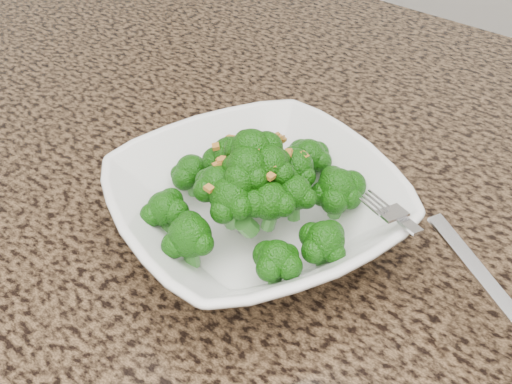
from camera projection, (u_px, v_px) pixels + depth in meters
The scene contains 5 objects.
granite_counter at pixel (372, 278), 0.58m from camera, with size 1.64×1.04×0.03m, color brown.
bowl at pixel (256, 208), 0.58m from camera, with size 0.25×0.25×0.06m, color white.
broccoli_pile at pixel (256, 151), 0.54m from camera, with size 0.22×0.22×0.07m, color #145409, non-canonical shape.
garlic_topping at pixel (256, 115), 0.52m from camera, with size 0.13×0.13×0.01m, color #B57A2C, non-canonical shape.
fork at pixel (414, 228), 0.50m from camera, with size 0.17×0.03×0.01m, color silver, non-canonical shape.
Camera 1 is at (0.17, -0.07, 1.31)m, focal length 45.00 mm.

